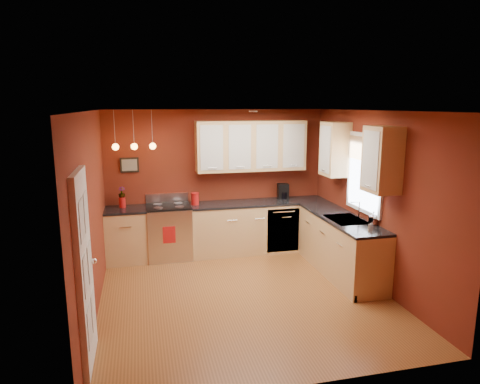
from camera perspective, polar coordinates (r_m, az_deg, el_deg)
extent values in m
plane|color=#975A2C|center=(6.32, 0.53, -13.54)|extent=(4.20, 4.20, 0.00)
cube|color=silver|center=(5.72, 0.58, 10.76)|extent=(4.00, 4.20, 0.02)
cube|color=maroon|center=(7.90, -3.08, 1.48)|extent=(4.00, 0.02, 2.60)
cube|color=maroon|center=(3.96, 7.90, -8.92)|extent=(4.00, 0.02, 2.60)
cube|color=maroon|center=(5.76, -19.18, -2.96)|extent=(0.02, 4.20, 2.60)
cube|color=maroon|center=(6.64, 17.57, -0.98)|extent=(0.02, 4.20, 2.60)
cube|color=tan|center=(7.69, -14.85, -5.70)|extent=(0.70, 0.60, 0.90)
cube|color=tan|center=(7.97, 2.56, -4.71)|extent=(2.54, 0.60, 0.90)
cube|color=tan|center=(7.10, 13.20, -7.06)|extent=(0.60, 2.10, 0.90)
cube|color=black|center=(7.57, -15.04, -2.29)|extent=(0.70, 0.62, 0.04)
cube|color=black|center=(7.85, 2.60, -1.42)|extent=(2.54, 0.62, 0.04)
cube|color=black|center=(6.97, 13.37, -3.39)|extent=(0.62, 2.10, 0.04)
cube|color=silver|center=(7.69, -9.40, -5.37)|extent=(0.76, 0.64, 0.92)
cube|color=black|center=(7.40, -9.24, -5.88)|extent=(0.55, 0.02, 0.32)
cylinder|color=silver|center=(7.33, -9.29, -4.12)|extent=(0.60, 0.02, 0.02)
cube|color=black|center=(7.57, -9.51, -1.93)|extent=(0.76, 0.60, 0.03)
cylinder|color=gray|center=(7.42, -10.83, -2.09)|extent=(0.16, 0.16, 0.01)
cylinder|color=gray|center=(7.44, -8.06, -1.96)|extent=(0.16, 0.16, 0.01)
cylinder|color=gray|center=(7.69, -10.93, -1.61)|extent=(0.16, 0.16, 0.01)
cylinder|color=gray|center=(7.72, -8.26, -1.48)|extent=(0.16, 0.16, 0.01)
cube|color=silver|center=(7.84, -9.69, -0.75)|extent=(0.76, 0.04, 0.16)
cube|color=silver|center=(7.81, 5.77, -5.10)|extent=(0.60, 0.02, 0.80)
cube|color=gray|center=(6.84, 13.93, -3.74)|extent=(0.50, 0.70, 0.05)
cube|color=black|center=(6.99, 13.29, -3.47)|extent=(0.42, 0.30, 0.02)
cube|color=black|center=(6.70, 14.58, -4.19)|extent=(0.42, 0.30, 0.02)
cylinder|color=white|center=(6.90, 15.62, -2.28)|extent=(0.02, 0.02, 0.28)
cylinder|color=white|center=(6.84, 15.17, -1.26)|extent=(0.16, 0.02, 0.02)
cube|color=white|center=(6.82, 16.32, 2.41)|extent=(0.04, 1.02, 1.22)
cube|color=white|center=(6.81, 16.21, 2.41)|extent=(0.01, 0.90, 1.10)
cube|color=#A28051|center=(6.76, 16.28, 5.50)|extent=(0.02, 0.96, 0.36)
cube|color=white|center=(4.70, -20.03, -9.79)|extent=(0.06, 0.82, 2.05)
cube|color=silver|center=(4.35, -20.36, -3.54)|extent=(0.00, 0.28, 0.40)
cube|color=silver|center=(4.70, -19.85, -2.42)|extent=(0.00, 0.28, 0.40)
cube|color=silver|center=(4.52, -19.87, -10.30)|extent=(0.00, 0.28, 0.40)
cube|color=silver|center=(4.85, -19.40, -8.74)|extent=(0.00, 0.28, 0.40)
cube|color=silver|center=(4.74, -19.40, -16.49)|extent=(0.00, 0.28, 0.40)
cube|color=silver|center=(5.06, -18.97, -14.60)|extent=(0.00, 0.28, 0.40)
sphere|color=white|center=(5.01, -18.90, -8.69)|extent=(0.06, 0.06, 0.06)
cube|color=tan|center=(7.77, 1.48, 6.16)|extent=(2.00, 0.35, 0.90)
cube|color=tan|center=(6.73, 15.21, 4.93)|extent=(0.35, 1.95, 0.90)
cube|color=black|center=(7.71, -14.52, 3.51)|extent=(0.32, 0.03, 0.26)
cylinder|color=gray|center=(7.32, -16.40, 8.12)|extent=(0.01, 0.01, 0.60)
sphere|color=#FFA53F|center=(7.35, -16.27, 5.79)|extent=(0.11, 0.11, 0.11)
cylinder|color=gray|center=(7.32, -14.03, 8.24)|extent=(0.01, 0.01, 0.60)
sphere|color=#FFA53F|center=(7.34, -13.92, 5.90)|extent=(0.11, 0.11, 0.11)
cylinder|color=gray|center=(7.32, -11.66, 8.35)|extent=(0.01, 0.01, 0.60)
sphere|color=#FFA53F|center=(7.34, -11.56, 6.01)|extent=(0.11, 0.11, 0.11)
cylinder|color=#B41313|center=(7.60, -6.01, -0.97)|extent=(0.13, 0.13, 0.20)
cylinder|color=#B41313|center=(7.58, -6.03, -0.18)|extent=(0.14, 0.14, 0.02)
cylinder|color=#B41313|center=(7.64, -15.43, -1.35)|extent=(0.11, 0.11, 0.18)
imported|color=#B41313|center=(7.60, -15.50, -0.10)|extent=(0.13, 0.13, 0.20)
cube|color=black|center=(8.11, 5.76, 0.13)|extent=(0.21, 0.19, 0.28)
cylinder|color=black|center=(8.07, 5.88, -0.48)|extent=(0.12, 0.12, 0.13)
imported|color=white|center=(6.58, 17.33, -3.36)|extent=(0.12, 0.12, 0.21)
cube|color=#B41313|center=(7.36, -9.42, -5.67)|extent=(0.21, 0.01, 0.29)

